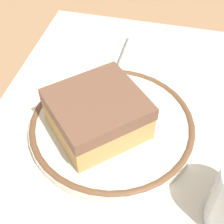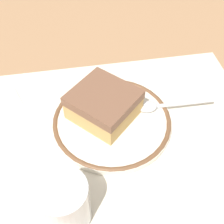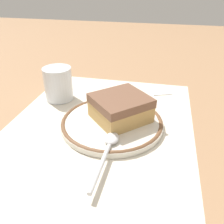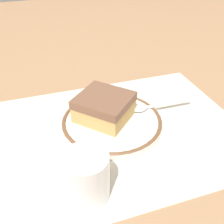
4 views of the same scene
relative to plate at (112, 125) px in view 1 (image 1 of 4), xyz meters
name	(u,v)px [view 1 (image 1 of 4)]	position (x,y,z in m)	size (l,w,h in m)	color
ground_plane	(132,127)	(0.01, -0.02, -0.01)	(2.40, 2.40, 0.00)	#9E7551
placemat	(132,127)	(0.01, -0.02, -0.01)	(0.49, 0.37, 0.00)	beige
plate	(112,125)	(0.00, 0.00, 0.00)	(0.21, 0.21, 0.01)	silver
cake_slice	(97,114)	(-0.01, 0.01, 0.03)	(0.14, 0.14, 0.05)	tan
spoon	(118,72)	(0.09, 0.01, 0.01)	(0.14, 0.03, 0.01)	silver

